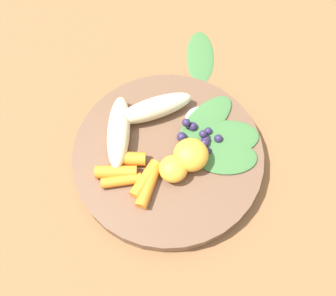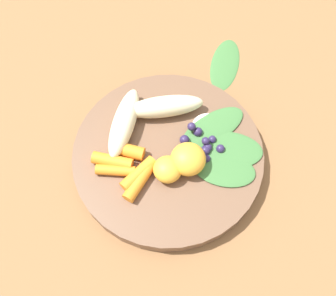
{
  "view_description": "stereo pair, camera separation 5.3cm",
  "coord_description": "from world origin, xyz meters",
  "px_view_note": "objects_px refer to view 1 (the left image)",
  "views": [
    {
      "loc": [
        0.1,
        -0.21,
        0.51
      ],
      "look_at": [
        0.0,
        0.0,
        0.04
      ],
      "focal_mm": 38.54,
      "sensor_mm": 36.0,
      "label": 1
    },
    {
      "loc": [
        0.15,
        -0.19,
        0.51
      ],
      "look_at": [
        0.0,
        0.0,
        0.04
      ],
      "focal_mm": 38.54,
      "sensor_mm": 36.0,
      "label": 2
    }
  ],
  "objects_px": {
    "kale_leaf_stray": "(200,56)",
    "banana_peeled_left": "(119,131)",
    "banana_peeled_right": "(155,108)",
    "bowl": "(168,155)",
    "orange_segment_near": "(191,154)"
  },
  "relations": [
    {
      "from": "kale_leaf_stray",
      "to": "banana_peeled_right",
      "type": "bearing_deg",
      "value": 151.87
    },
    {
      "from": "bowl",
      "to": "banana_peeled_left",
      "type": "xyz_separation_m",
      "value": [
        -0.08,
        -0.01,
        0.03
      ]
    },
    {
      "from": "banana_peeled_left",
      "to": "orange_segment_near",
      "type": "xyz_separation_m",
      "value": [
        0.11,
        0.01,
        0.0
      ]
    },
    {
      "from": "bowl",
      "to": "banana_peeled_right",
      "type": "bearing_deg",
      "value": 132.59
    },
    {
      "from": "orange_segment_near",
      "to": "banana_peeled_left",
      "type": "bearing_deg",
      "value": -174.37
    },
    {
      "from": "banana_peeled_right",
      "to": "kale_leaf_stray",
      "type": "height_order",
      "value": "banana_peeled_right"
    },
    {
      "from": "banana_peeled_left",
      "to": "kale_leaf_stray",
      "type": "distance_m",
      "value": 0.23
    },
    {
      "from": "bowl",
      "to": "banana_peeled_left",
      "type": "bearing_deg",
      "value": -173.33
    },
    {
      "from": "kale_leaf_stray",
      "to": "banana_peeled_left",
      "type": "bearing_deg",
      "value": 145.21
    },
    {
      "from": "orange_segment_near",
      "to": "kale_leaf_stray",
      "type": "height_order",
      "value": "orange_segment_near"
    },
    {
      "from": "banana_peeled_right",
      "to": "kale_leaf_stray",
      "type": "bearing_deg",
      "value": -140.44
    },
    {
      "from": "banana_peeled_left",
      "to": "kale_leaf_stray",
      "type": "bearing_deg",
      "value": 143.85
    },
    {
      "from": "banana_peeled_right",
      "to": "kale_leaf_stray",
      "type": "xyz_separation_m",
      "value": [
        0.01,
        0.16,
        -0.04
      ]
    },
    {
      "from": "banana_peeled_left",
      "to": "orange_segment_near",
      "type": "relative_size",
      "value": 2.38
    },
    {
      "from": "orange_segment_near",
      "to": "kale_leaf_stray",
      "type": "xyz_separation_m",
      "value": [
        -0.07,
        0.21,
        -0.04
      ]
    }
  ]
}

